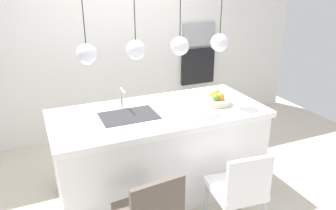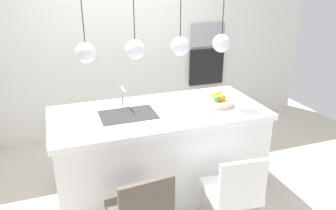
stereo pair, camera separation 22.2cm
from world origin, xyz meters
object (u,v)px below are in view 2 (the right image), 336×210
at_px(microwave, 208,35).
at_px(chair_middle, 234,191).
at_px(oven, 206,67).
at_px(fruit_bowl, 219,101).

bearing_deg(microwave, chair_middle, -109.99).
bearing_deg(oven, microwave, 0.00).
height_order(microwave, chair_middle, microwave).
relative_size(oven, chair_middle, 0.66).
xyz_separation_m(oven, chair_middle, (-0.91, -2.50, -0.42)).
distance_m(fruit_bowl, chair_middle, 1.02).
height_order(microwave, oven, microwave).
xyz_separation_m(fruit_bowl, chair_middle, (-0.27, -0.85, -0.50)).
bearing_deg(chair_middle, fruit_bowl, 72.52).
relative_size(fruit_bowl, chair_middle, 0.36).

